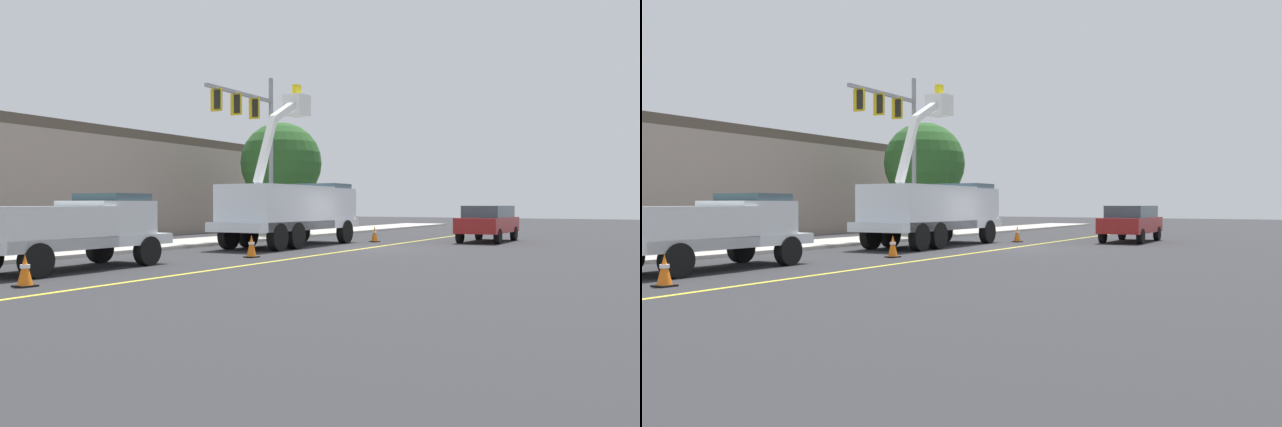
{
  "view_description": "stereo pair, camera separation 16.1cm",
  "coord_description": "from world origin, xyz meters",
  "views": [
    {
      "loc": [
        -22.92,
        -12.69,
        1.74
      ],
      "look_at": [
        -1.88,
        1.08,
        1.4
      ],
      "focal_mm": 36.67,
      "sensor_mm": 36.0,
      "label": 1
    },
    {
      "loc": [
        -22.83,
        -12.82,
        1.74
      ],
      "look_at": [
        -1.88,
        1.08,
        1.4
      ],
      "focal_mm": 36.67,
      "sensor_mm": 36.0,
      "label": 2
    }
  ],
  "objects": [
    {
      "name": "ground",
      "position": [
        0.0,
        0.0,
        0.0
      ],
      "size": [
        120.0,
        120.0,
        0.0
      ],
      "primitive_type": "plane",
      "color": "#2D2D30"
    },
    {
      "name": "sidewalk_far_side",
      "position": [
        -0.66,
        8.09,
        0.06
      ],
      "size": [
        60.09,
        8.45,
        0.12
      ],
      "primitive_type": "cube",
      "rotation": [
        0.0,
        0.0,
        0.08
      ],
      "color": "#B2ADA3",
      "rests_on": "ground"
    },
    {
      "name": "lane_centre_stripe",
      "position": [
        0.0,
        0.0,
        0.0
      ],
      "size": [
        49.85,
        4.21,
        0.01
      ],
      "primitive_type": "cube",
      "rotation": [
        0.0,
        0.0,
        0.08
      ],
      "color": "yellow",
      "rests_on": "ground"
    },
    {
      "name": "utility_bucket_truck",
      "position": [
        -0.5,
        3.36,
        1.61
      ],
      "size": [
        8.38,
        3.16,
        7.01
      ],
      "color": "white",
      "rests_on": "ground"
    },
    {
      "name": "service_pickup_truck",
      "position": [
        -12.0,
        2.42,
        1.12
      ],
      "size": [
        5.75,
        2.55,
        2.06
      ],
      "color": "silver",
      "rests_on": "ground"
    },
    {
      "name": "passing_minivan",
      "position": [
        7.07,
        -2.52,
        0.97
      ],
      "size": [
        4.94,
        2.28,
        1.69
      ],
      "color": "maroon",
      "rests_on": "ground"
    },
    {
      "name": "traffic_cone_leading",
      "position": [
        -14.8,
        0.09,
        0.34
      ],
      "size": [
        0.4,
        0.4,
        0.7
      ],
      "color": "black",
      "rests_on": "ground"
    },
    {
      "name": "traffic_cone_mid_front",
      "position": [
        -6.18,
        0.96,
        0.37
      ],
      "size": [
        0.4,
        0.4,
        0.75
      ],
      "color": "black",
      "rests_on": "ground"
    },
    {
      "name": "traffic_cone_mid_rear",
      "position": [
        3.88,
        1.81,
        0.36
      ],
      "size": [
        0.4,
        0.4,
        0.74
      ],
      "color": "black",
      "rests_on": "ground"
    },
    {
      "name": "traffic_signal_mast",
      "position": [
        1.67,
        7.25,
        5.44
      ],
      "size": [
        5.29,
        0.81,
        8.1
      ],
      "color": "gray",
      "rests_on": "ground"
    },
    {
      "name": "commercial_building_backdrop",
      "position": [
        -0.86,
        18.76,
        2.86
      ],
      "size": [
        26.48,
        11.23,
        5.71
      ],
      "color": "gray",
      "rests_on": "ground"
    },
    {
      "name": "street_tree_right",
      "position": [
        6.86,
        9.44,
        4.08
      ],
      "size": [
        4.61,
        4.61,
        6.4
      ],
      "color": "brown",
      "rests_on": "ground"
    }
  ]
}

